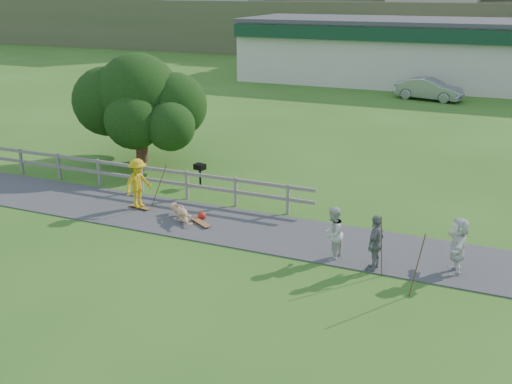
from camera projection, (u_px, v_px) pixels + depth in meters
ground at (193, 241)px, 17.88m from camera, size 260.00×260.00×0.00m
path at (214, 223)px, 19.18m from camera, size 34.00×3.00×0.04m
fence at (128, 172)px, 22.17m from camera, size 15.05×0.10×1.10m
strip_mall at (443, 52)px, 45.94m from camera, size 32.50×10.75×5.10m
skater_rider at (138, 186)px, 20.14m from camera, size 0.89×1.26×1.78m
skater_fallen at (181, 213)px, 19.35m from camera, size 1.32×1.45×0.58m
spectator_a at (333, 234)px, 16.44m from camera, size 0.75×0.89×1.61m
spectator_b at (376, 243)px, 15.77m from camera, size 0.56×1.03×1.67m
spectator_d at (458, 246)px, 15.63m from camera, size 0.65×1.57×1.65m
car_silver at (429, 89)px, 40.07m from camera, size 4.84×2.51×1.52m
tree at (140, 121)px, 25.44m from camera, size 5.89×5.89×3.77m
bbq at (200, 175)px, 22.69m from camera, size 0.49×0.41×0.92m
longboard_rider at (140, 208)px, 20.43m from camera, size 0.87×0.34×0.09m
longboard_fallen at (201, 224)px, 19.06m from camera, size 0.93×0.70×0.11m
helmet at (202, 216)px, 19.49m from camera, size 0.29×0.29×0.29m
pole_rider at (159, 184)px, 20.27m from camera, size 0.03×0.03×1.82m
pole_spec_left at (381, 247)px, 15.44m from camera, size 0.03×0.03×1.76m
pole_spec_right at (417, 265)px, 14.35m from camera, size 0.03×0.03×1.81m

